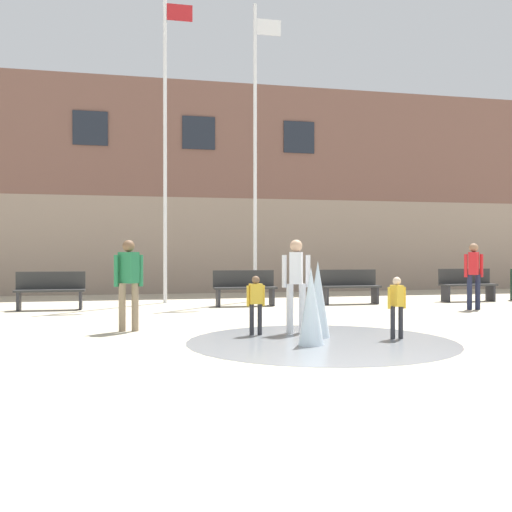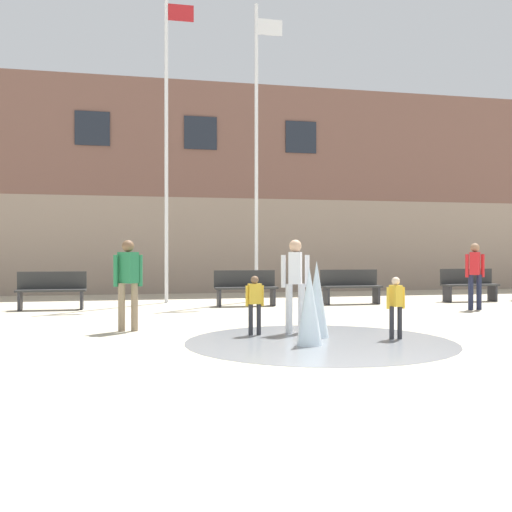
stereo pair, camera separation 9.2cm
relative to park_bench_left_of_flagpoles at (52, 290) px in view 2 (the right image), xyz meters
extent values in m
plane|color=#BCB299|center=(4.18, -9.57, -0.48)|extent=(100.00, 100.00, 0.00)
cube|color=gray|center=(4.18, 7.99, 1.13)|extent=(36.00, 6.00, 3.21)
cube|color=brown|center=(4.18, 7.99, 4.70)|extent=(36.00, 6.00, 3.93)
cube|color=#1E232D|center=(0.68, 4.97, 4.89)|extent=(1.10, 0.06, 1.10)
cube|color=#1E232D|center=(4.18, 4.97, 4.89)|extent=(1.10, 0.06, 1.10)
cube|color=#1E232D|center=(7.68, 4.97, 4.89)|extent=(1.10, 0.06, 1.10)
cylinder|color=gray|center=(4.65, -6.28, -0.48)|extent=(4.14, 4.14, 0.01)
cone|color=silver|center=(4.39, -6.56, 0.10)|extent=(0.39, 0.39, 1.16)
cone|color=silver|center=(4.75, -5.80, 0.14)|extent=(0.40, 0.40, 1.24)
cube|color=#28282D|center=(-0.70, -0.06, -0.26)|extent=(0.06, 0.40, 0.44)
cube|color=#28282D|center=(0.70, -0.06, -0.26)|extent=(0.06, 0.40, 0.44)
cube|color=#2D2D2D|center=(0.00, -0.06, -0.01)|extent=(1.60, 0.44, 0.05)
cube|color=#2D2D2D|center=(0.00, 0.14, 0.22)|extent=(1.60, 0.04, 0.42)
cube|color=#28282D|center=(4.04, -0.06, -0.26)|extent=(0.06, 0.40, 0.44)
cube|color=#28282D|center=(5.44, -0.06, -0.26)|extent=(0.06, 0.40, 0.44)
cube|color=#2D2D2D|center=(4.74, -0.06, -0.01)|extent=(1.60, 0.44, 0.05)
cube|color=#2D2D2D|center=(4.74, 0.14, 0.22)|extent=(1.60, 0.04, 0.42)
cube|color=#28282D|center=(6.88, -0.09, -0.26)|extent=(0.06, 0.40, 0.44)
cube|color=#28282D|center=(8.28, -0.09, -0.26)|extent=(0.06, 0.40, 0.44)
cube|color=#2D2D2D|center=(7.58, -0.09, -0.01)|extent=(1.60, 0.44, 0.05)
cube|color=#2D2D2D|center=(7.58, 0.11, 0.22)|extent=(1.60, 0.04, 0.42)
cube|color=#28282D|center=(10.42, 0.00, -0.26)|extent=(0.06, 0.40, 0.44)
cube|color=#28282D|center=(11.82, 0.00, -0.26)|extent=(0.06, 0.40, 0.44)
cube|color=#2D2D2D|center=(11.12, 0.00, -0.01)|extent=(1.60, 0.44, 0.05)
cube|color=#2D2D2D|center=(11.12, 0.20, 0.22)|extent=(1.60, 0.04, 0.42)
cylinder|color=#1E233D|center=(9.78, -2.18, -0.06)|extent=(0.12, 0.12, 0.84)
cylinder|color=#1E233D|center=(10.00, -2.18, -0.06)|extent=(0.12, 0.12, 0.84)
cube|color=red|center=(9.89, -2.18, 0.63)|extent=(0.37, 0.39, 0.54)
sphere|color=#997051|center=(9.89, -2.18, 1.01)|extent=(0.21, 0.21, 0.21)
cylinder|color=red|center=(9.68, -2.18, 0.58)|extent=(0.08, 0.08, 0.55)
cylinder|color=red|center=(10.10, -2.18, 0.58)|extent=(0.08, 0.08, 0.55)
cylinder|color=#28282D|center=(3.76, -5.34, -0.22)|extent=(0.07, 0.07, 0.52)
cylinder|color=#28282D|center=(3.90, -5.34, -0.22)|extent=(0.07, 0.07, 0.52)
cube|color=gold|center=(3.83, -5.34, 0.21)|extent=(0.22, 0.14, 0.33)
sphere|color=brown|center=(3.83, -5.34, 0.44)|extent=(0.13, 0.13, 0.13)
cylinder|color=gold|center=(3.70, -5.34, 0.17)|extent=(0.05, 0.05, 0.34)
cylinder|color=gold|center=(3.96, -5.34, 0.17)|extent=(0.05, 0.05, 0.34)
cylinder|color=silver|center=(4.45, -5.24, -0.06)|extent=(0.12, 0.12, 0.84)
cylinder|color=silver|center=(4.67, -5.24, -0.06)|extent=(0.12, 0.12, 0.84)
cube|color=white|center=(4.56, -5.24, 0.63)|extent=(0.31, 0.39, 0.54)
sphere|color=tan|center=(4.56, -5.24, 1.01)|extent=(0.21, 0.21, 0.21)
cylinder|color=white|center=(4.35, -5.24, 0.58)|extent=(0.08, 0.08, 0.55)
cylinder|color=white|center=(4.77, -5.24, 0.58)|extent=(0.08, 0.08, 0.55)
cylinder|color=#89755B|center=(1.67, -4.37, -0.06)|extent=(0.12, 0.12, 0.84)
cylinder|color=#89755B|center=(1.89, -4.37, -0.06)|extent=(0.12, 0.12, 0.84)
cube|color=#237547|center=(1.78, -4.37, 0.63)|extent=(0.37, 0.39, 0.54)
sphere|color=brown|center=(1.78, -4.37, 1.01)|extent=(0.21, 0.21, 0.21)
cylinder|color=#237547|center=(1.57, -4.37, 0.58)|extent=(0.08, 0.08, 0.55)
cylinder|color=#237547|center=(1.99, -4.37, 0.58)|extent=(0.08, 0.08, 0.55)
cylinder|color=#28282D|center=(5.85, -6.26, -0.22)|extent=(0.07, 0.07, 0.52)
cylinder|color=#28282D|center=(5.98, -6.26, -0.22)|extent=(0.07, 0.07, 0.52)
cube|color=gold|center=(5.91, -6.26, 0.21)|extent=(0.15, 0.22, 0.33)
sphere|color=beige|center=(5.91, -6.26, 0.44)|extent=(0.13, 0.13, 0.13)
cylinder|color=gold|center=(5.78, -6.26, 0.17)|extent=(0.05, 0.05, 0.34)
cylinder|color=gold|center=(6.04, -6.26, 0.17)|extent=(0.05, 0.05, 0.34)
cylinder|color=silver|center=(2.82, 1.44, 3.80)|extent=(0.10, 0.10, 8.55)
cube|color=#B21E23|center=(3.22, 1.44, 7.45)|extent=(0.70, 0.02, 0.45)
cylinder|color=silver|center=(5.33, 1.44, 3.70)|extent=(0.10, 0.10, 8.36)
cube|color=silver|center=(5.73, 1.44, 7.25)|extent=(0.70, 0.02, 0.45)
camera|label=1|loc=(1.66, -14.99, 0.90)|focal=42.00mm
camera|label=2|loc=(1.75, -15.01, 0.90)|focal=42.00mm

